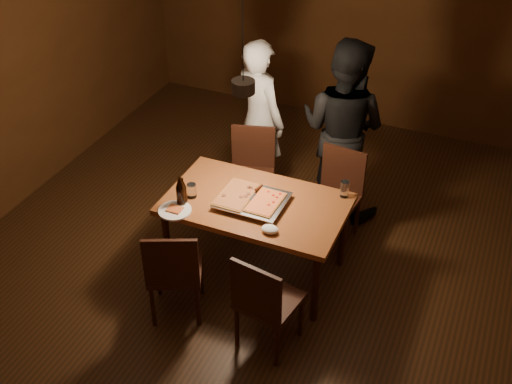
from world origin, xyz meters
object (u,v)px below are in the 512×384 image
at_px(plate_slice, 175,210).
at_px(diner_white, 259,119).
at_px(beer_bottle_a, 180,191).
at_px(pendant_lamp, 243,85).
at_px(dining_table, 256,209).
at_px(chair_near_left, 173,267).
at_px(diner_dark, 343,129).
at_px(chair_far_right, 338,187).
at_px(beer_bottle_b, 183,191).
at_px(pizza_tray, 252,202).
at_px(chair_near_right, 264,297).
at_px(chair_far_left, 252,164).

distance_m(plate_slice, diner_white, 1.57).
height_order(beer_bottle_a, diner_white, diner_white).
height_order(beer_bottle_a, pendant_lamp, pendant_lamp).
bearing_deg(beer_bottle_a, dining_table, 27.23).
relative_size(chair_near_left, diner_dark, 0.31).
height_order(chair_far_right, beer_bottle_b, beer_bottle_b).
bearing_deg(pendant_lamp, plate_slice, -134.17).
relative_size(chair_near_left, pizza_tray, 1.01).
height_order(diner_dark, pendant_lamp, pendant_lamp).
bearing_deg(beer_bottle_b, chair_near_right, -30.04).
bearing_deg(pendant_lamp, chair_near_right, -58.09).
bearing_deg(chair_far_left, dining_table, 99.53).
relative_size(chair_far_right, chair_near_left, 0.87).
relative_size(chair_near_left, plate_slice, 2.04).
distance_m(chair_far_right, diner_dark, 0.58).
distance_m(beer_bottle_b, pendant_lamp, 1.03).
distance_m(dining_table, chair_far_left, 0.92).
bearing_deg(diner_white, pendant_lamp, 128.33).
xyz_separation_m(chair_far_right, chair_near_left, (-0.85, -1.55, 0.00)).
xyz_separation_m(chair_near_right, beer_bottle_a, (-0.95, 0.52, 0.35)).
distance_m(dining_table, pendant_lamp, 1.09).
xyz_separation_m(diner_dark, pendant_lamp, (-0.49, -1.17, 0.87)).
relative_size(chair_far_left, chair_near_left, 0.94).
xyz_separation_m(chair_near_left, beer_bottle_a, (-0.18, 0.49, 0.35)).
relative_size(beer_bottle_b, diner_dark, 0.14).
xyz_separation_m(plate_slice, pendant_lamp, (0.43, 0.44, 1.00)).
distance_m(chair_far_left, beer_bottle_a, 1.17).
relative_size(chair_far_right, diner_white, 0.29).
distance_m(chair_far_left, pizza_tray, 0.97).
height_order(dining_table, chair_far_right, chair_far_right).
bearing_deg(chair_near_right, chair_far_right, 96.76).
bearing_deg(beer_bottle_b, chair_far_right, 44.95).
xyz_separation_m(dining_table, beer_bottle_b, (-0.54, -0.25, 0.20)).
bearing_deg(beer_bottle_b, chair_far_left, 82.19).
relative_size(chair_near_right, beer_bottle_b, 1.98).
xyz_separation_m(chair_near_left, diner_dark, (0.73, 2.00, 0.35)).
height_order(chair_near_right, diner_dark, diner_dark).
bearing_deg(diner_dark, pizza_tray, 83.04).
height_order(beer_bottle_b, plate_slice, beer_bottle_b).
relative_size(beer_bottle_b, plate_slice, 0.90).
bearing_deg(diner_white, chair_near_left, 114.49).
bearing_deg(pendant_lamp, beer_bottle_a, -141.06).
relative_size(diner_dark, pendant_lamp, 1.62).
bearing_deg(beer_bottle_b, dining_table, 24.95).
xyz_separation_m(chair_far_left, pendant_lamp, (0.27, -0.77, 1.22)).
height_order(chair_far_right, chair_near_left, same).
height_order(beer_bottle_b, diner_white, diner_white).
bearing_deg(chair_near_left, dining_table, 40.68).
height_order(plate_slice, diner_dark, diner_dark).
distance_m(dining_table, diner_dark, 1.29).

